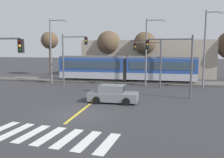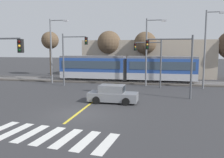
{
  "view_description": "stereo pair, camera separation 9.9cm",
  "coord_description": "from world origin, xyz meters",
  "px_view_note": "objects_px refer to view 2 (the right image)",
  "views": [
    {
      "loc": [
        5.72,
        -15.45,
        4.61
      ],
      "look_at": [
        0.99,
        7.52,
        1.6
      ],
      "focal_mm": 38.0,
      "sensor_mm": 36.0,
      "label": 1
    },
    {
      "loc": [
        5.82,
        -15.43,
        4.61
      ],
      "look_at": [
        0.99,
        7.52,
        1.6
      ],
      "focal_mm": 38.0,
      "sensor_mm": 36.0,
      "label": 2
    }
  ],
  "objects_px": {
    "bare_tree_west": "(109,43)",
    "bare_tree_east": "(145,43)",
    "traffic_light_mid_right": "(175,56)",
    "street_lamp_centre": "(148,48)",
    "street_lamp_east": "(207,45)",
    "bare_tree_far_west": "(50,41)",
    "traffic_light_far_right": "(151,56)",
    "light_rail_tram": "(126,67)",
    "street_lamp_west": "(53,47)",
    "sedan_crossing": "(113,94)",
    "traffic_light_far_left": "(71,52)"
  },
  "relations": [
    {
      "from": "street_lamp_west",
      "to": "bare_tree_west",
      "type": "distance_m",
      "value": 10.43
    },
    {
      "from": "street_lamp_west",
      "to": "street_lamp_centre",
      "type": "distance_m",
      "value": 12.47
    },
    {
      "from": "traffic_light_far_left",
      "to": "bare_tree_east",
      "type": "relative_size",
      "value": 0.89
    },
    {
      "from": "bare_tree_west",
      "to": "traffic_light_mid_right",
      "type": "bearing_deg",
      "value": -58.16
    },
    {
      "from": "traffic_light_far_left",
      "to": "bare_tree_east",
      "type": "height_order",
      "value": "bare_tree_east"
    },
    {
      "from": "street_lamp_west",
      "to": "sedan_crossing",
      "type": "bearing_deg",
      "value": -43.6
    },
    {
      "from": "sedan_crossing",
      "to": "bare_tree_west",
      "type": "xyz_separation_m",
      "value": [
        -4.42,
        18.34,
        4.83
      ]
    },
    {
      "from": "traffic_light_far_right",
      "to": "bare_tree_west",
      "type": "xyz_separation_m",
      "value": [
        -7.26,
        9.73,
        1.74
      ]
    },
    {
      "from": "traffic_light_far_right",
      "to": "bare_tree_west",
      "type": "distance_m",
      "value": 12.27
    },
    {
      "from": "light_rail_tram",
      "to": "sedan_crossing",
      "type": "relative_size",
      "value": 4.38
    },
    {
      "from": "bare_tree_far_west",
      "to": "street_lamp_west",
      "type": "bearing_deg",
      "value": -61.68
    },
    {
      "from": "sedan_crossing",
      "to": "street_lamp_east",
      "type": "relative_size",
      "value": 0.48
    },
    {
      "from": "sedan_crossing",
      "to": "street_lamp_west",
      "type": "height_order",
      "value": "street_lamp_west"
    },
    {
      "from": "bare_tree_west",
      "to": "bare_tree_east",
      "type": "xyz_separation_m",
      "value": [
        5.89,
        -1.05,
        -0.08
      ]
    },
    {
      "from": "traffic_light_far_right",
      "to": "bare_tree_east",
      "type": "relative_size",
      "value": 0.8
    },
    {
      "from": "street_lamp_centre",
      "to": "traffic_light_mid_right",
      "type": "bearing_deg",
      "value": -68.23
    },
    {
      "from": "street_lamp_west",
      "to": "bare_tree_west",
      "type": "bearing_deg",
      "value": 57.11
    },
    {
      "from": "street_lamp_west",
      "to": "bare_tree_east",
      "type": "xyz_separation_m",
      "value": [
        11.55,
        7.69,
        0.6
      ]
    },
    {
      "from": "bare_tree_far_west",
      "to": "bare_tree_east",
      "type": "distance_m",
      "value": 16.17
    },
    {
      "from": "street_lamp_west",
      "to": "street_lamp_east",
      "type": "height_order",
      "value": "street_lamp_east"
    },
    {
      "from": "street_lamp_centre",
      "to": "bare_tree_far_west",
      "type": "bearing_deg",
      "value": 154.27
    },
    {
      "from": "bare_tree_far_west",
      "to": "bare_tree_east",
      "type": "relative_size",
      "value": 1.04
    },
    {
      "from": "street_lamp_east",
      "to": "bare_tree_east",
      "type": "height_order",
      "value": "street_lamp_east"
    },
    {
      "from": "street_lamp_east",
      "to": "light_rail_tram",
      "type": "bearing_deg",
      "value": 160.78
    },
    {
      "from": "bare_tree_west",
      "to": "bare_tree_east",
      "type": "height_order",
      "value": "bare_tree_west"
    },
    {
      "from": "light_rail_tram",
      "to": "traffic_light_mid_right",
      "type": "xyz_separation_m",
      "value": [
        5.94,
        -9.72,
        1.88
      ]
    },
    {
      "from": "bare_tree_far_west",
      "to": "bare_tree_east",
      "type": "xyz_separation_m",
      "value": [
        16.14,
        -0.83,
        -0.5
      ]
    },
    {
      "from": "street_lamp_west",
      "to": "bare_tree_far_west",
      "type": "distance_m",
      "value": 9.74
    },
    {
      "from": "street_lamp_east",
      "to": "traffic_light_far_left",
      "type": "bearing_deg",
      "value": -175.6
    },
    {
      "from": "traffic_light_far_right",
      "to": "street_lamp_east",
      "type": "distance_m",
      "value": 6.27
    },
    {
      "from": "traffic_light_mid_right",
      "to": "street_lamp_centre",
      "type": "xyz_separation_m",
      "value": [
        -2.83,
        7.1,
        0.78
      ]
    },
    {
      "from": "light_rail_tram",
      "to": "street_lamp_west",
      "type": "bearing_deg",
      "value": -162.6
    },
    {
      "from": "street_lamp_east",
      "to": "bare_tree_far_west",
      "type": "bearing_deg",
      "value": 159.23
    },
    {
      "from": "traffic_light_far_right",
      "to": "bare_tree_west",
      "type": "height_order",
      "value": "bare_tree_west"
    },
    {
      "from": "traffic_light_far_right",
      "to": "street_lamp_centre",
      "type": "height_order",
      "value": "street_lamp_centre"
    },
    {
      "from": "bare_tree_west",
      "to": "traffic_light_far_right",
      "type": "bearing_deg",
      "value": -53.25
    },
    {
      "from": "street_lamp_east",
      "to": "traffic_light_far_right",
      "type": "bearing_deg",
      "value": -174.92
    },
    {
      "from": "sedan_crossing",
      "to": "street_lamp_west",
      "type": "bearing_deg",
      "value": 136.4
    },
    {
      "from": "traffic_light_far_right",
      "to": "bare_tree_far_west",
      "type": "xyz_separation_m",
      "value": [
        -17.51,
        9.51,
        2.16
      ]
    },
    {
      "from": "light_rail_tram",
      "to": "bare_tree_west",
      "type": "xyz_separation_m",
      "value": [
        -3.71,
        5.81,
        3.48
      ]
    },
    {
      "from": "street_lamp_east",
      "to": "traffic_light_mid_right",
      "type": "bearing_deg",
      "value": -120.57
    },
    {
      "from": "street_lamp_east",
      "to": "bare_tree_far_west",
      "type": "distance_m",
      "value": 25.3
    },
    {
      "from": "street_lamp_east",
      "to": "bare_tree_east",
      "type": "bearing_deg",
      "value": 132.67
    },
    {
      "from": "bare_tree_east",
      "to": "street_lamp_centre",
      "type": "bearing_deg",
      "value": -82.93
    },
    {
      "from": "sedan_crossing",
      "to": "bare_tree_east",
      "type": "height_order",
      "value": "bare_tree_east"
    },
    {
      "from": "traffic_light_mid_right",
      "to": "street_lamp_west",
      "type": "relative_size",
      "value": 0.69
    },
    {
      "from": "light_rail_tram",
      "to": "street_lamp_west",
      "type": "xyz_separation_m",
      "value": [
        -9.36,
        -2.93,
        2.8
      ]
    },
    {
      "from": "light_rail_tram",
      "to": "sedan_crossing",
      "type": "distance_m",
      "value": 12.62
    },
    {
      "from": "traffic_light_far_right",
      "to": "street_lamp_east",
      "type": "bearing_deg",
      "value": 5.08
    },
    {
      "from": "street_lamp_east",
      "to": "bare_tree_east",
      "type": "distance_m",
      "value": 11.08
    }
  ]
}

